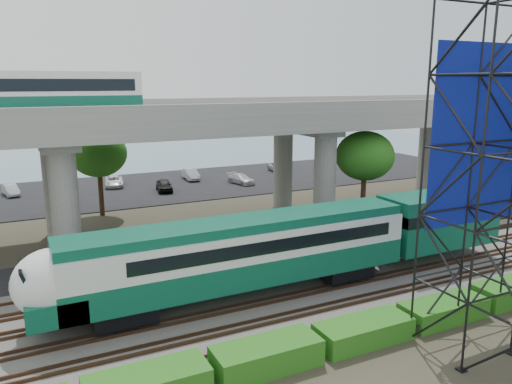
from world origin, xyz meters
TOP-DOWN VIEW (x-y plane):
  - ground at (0.00, 0.00)m, footprint 140.00×140.00m
  - ballast_bed at (0.00, 2.00)m, footprint 90.00×12.00m
  - service_road at (0.00, 10.50)m, footprint 90.00×5.00m
  - parking_lot at (0.00, 34.00)m, footprint 90.00×18.00m
  - harbor_water at (0.00, 56.00)m, footprint 140.00×40.00m
  - rail_tracks at (0.00, 2.00)m, footprint 90.00×9.52m
  - commuter_train at (-0.00, 2.00)m, footprint 29.30×3.06m
  - overpass at (-0.74, 16.00)m, footprint 80.00×12.00m
  - hedge_strip at (1.01, -4.30)m, footprint 34.60×1.80m
  - trees at (-4.67, 16.17)m, footprint 40.94×16.94m
  - suv at (-4.61, 11.29)m, footprint 4.92×2.98m
  - parked_cars at (0.54, 33.57)m, footprint 39.28×9.34m

SIDE VIEW (x-z plane):
  - ground at x=0.00m, z-range 0.00..0.00m
  - harbor_water at x=0.00m, z-range 0.00..0.03m
  - service_road at x=0.00m, z-range 0.00..0.08m
  - parking_lot at x=0.00m, z-range 0.00..0.08m
  - ballast_bed at x=0.00m, z-range 0.00..0.20m
  - rail_tracks at x=0.00m, z-range 0.20..0.36m
  - hedge_strip at x=1.01m, z-range -0.04..1.16m
  - parked_cars at x=0.54m, z-range 0.03..1.35m
  - suv at x=-4.61m, z-range 0.08..1.36m
  - commuter_train at x=0.00m, z-range 0.73..5.03m
  - trees at x=-4.67m, z-range 1.73..9.42m
  - overpass at x=-0.74m, z-range 2.01..14.41m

